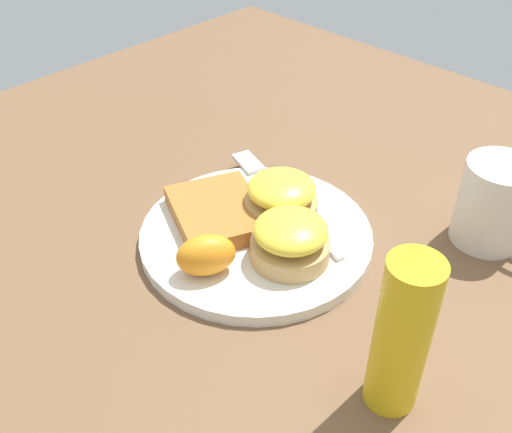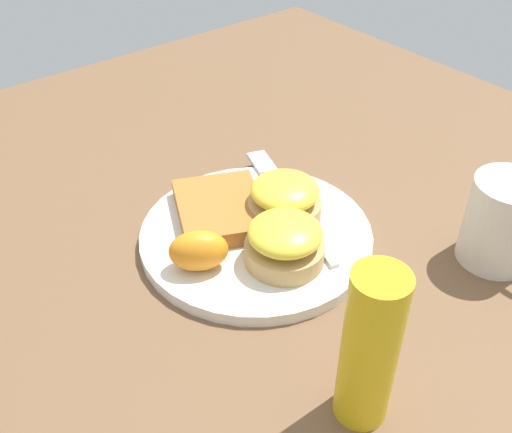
% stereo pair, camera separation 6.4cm
% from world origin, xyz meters
% --- Properties ---
extents(ground_plane, '(1.10, 1.10, 0.00)m').
position_xyz_m(ground_plane, '(0.00, 0.00, 0.00)').
color(ground_plane, brown).
extents(plate, '(0.25, 0.25, 0.01)m').
position_xyz_m(plate, '(0.00, 0.00, 0.01)').
color(plate, silver).
rests_on(plate, ground_plane).
extents(sandwich_benedict_left, '(0.08, 0.08, 0.05)m').
position_xyz_m(sandwich_benedict_left, '(0.06, -0.01, 0.04)').
color(sandwich_benedict_left, tan).
rests_on(sandwich_benedict_left, plate).
extents(sandwich_benedict_right, '(0.08, 0.08, 0.05)m').
position_xyz_m(sandwich_benedict_right, '(0.00, 0.04, 0.04)').
color(sandwich_benedict_right, tan).
rests_on(sandwich_benedict_right, plate).
extents(hashbrown_patty, '(0.14, 0.13, 0.02)m').
position_xyz_m(hashbrown_patty, '(-0.04, -0.02, 0.02)').
color(hashbrown_patty, '#AB682B').
rests_on(hashbrown_patty, plate).
extents(orange_wedge, '(0.06, 0.07, 0.04)m').
position_xyz_m(orange_wedge, '(0.01, -0.08, 0.04)').
color(orange_wedge, orange).
rests_on(orange_wedge, plate).
extents(fork, '(0.23, 0.09, 0.00)m').
position_xyz_m(fork, '(-0.03, 0.07, 0.02)').
color(fork, silver).
rests_on(fork, plate).
extents(cup, '(0.11, 0.08, 0.10)m').
position_xyz_m(cup, '(0.18, 0.18, 0.05)').
color(cup, silver).
rests_on(cup, ground_plane).
extents(condiment_bottle, '(0.04, 0.04, 0.15)m').
position_xyz_m(condiment_bottle, '(0.22, -0.07, 0.07)').
color(condiment_bottle, gold).
rests_on(condiment_bottle, ground_plane).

